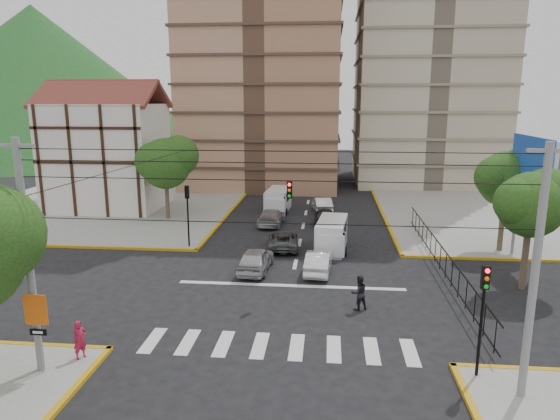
# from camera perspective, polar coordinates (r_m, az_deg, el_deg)

# --- Properties ---
(ground) EXTENTS (160.00, 160.00, 0.00)m
(ground) POSITION_cam_1_polar(r_m,az_deg,el_deg) (27.79, 1.05, -9.53)
(ground) COLOR black
(ground) RESTS_ON ground
(sidewalk_nw) EXTENTS (26.00, 26.00, 0.15)m
(sidewalk_nw) POSITION_cam_1_polar(r_m,az_deg,el_deg) (51.74, -19.74, 0.26)
(sidewalk_nw) COLOR gray
(sidewalk_nw) RESTS_ON ground
(sidewalk_ne) EXTENTS (26.00, 26.00, 0.15)m
(sidewalk_ne) POSITION_cam_1_polar(r_m,az_deg,el_deg) (50.17, 26.45, -0.69)
(sidewalk_ne) COLOR gray
(sidewalk_ne) RESTS_ON ground
(crosswalk_stripes) EXTENTS (12.00, 2.40, 0.01)m
(crosswalk_stripes) POSITION_cam_1_polar(r_m,az_deg,el_deg) (22.36, -0.21, -15.30)
(crosswalk_stripes) COLOR silver
(crosswalk_stripes) RESTS_ON ground
(stop_line) EXTENTS (13.00, 0.40, 0.01)m
(stop_line) POSITION_cam_1_polar(r_m,az_deg,el_deg) (28.90, 1.24, -8.63)
(stop_line) COLOR silver
(stop_line) RESTS_ON ground
(tudor_building) EXTENTS (10.80, 8.05, 12.23)m
(tudor_building) POSITION_cam_1_polar(r_m,az_deg,el_deg) (50.53, -19.14, 5.98)
(tudor_building) COLOR silver
(tudor_building) RESTS_ON ground
(distant_hill) EXTENTS (70.00, 70.00, 28.00)m
(distant_hill) POSITION_cam_1_polar(r_m,az_deg,el_deg) (111.41, -25.95, 13.19)
(distant_hill) COLOR #1B511B
(distant_hill) RESTS_ON ground
(park_fence) EXTENTS (0.10, 22.50, 1.66)m
(park_fence) POSITION_cam_1_polar(r_m,az_deg,el_deg) (32.69, 17.75, -6.70)
(park_fence) COLOR black
(park_fence) RESTS_ON ground
(billboard) EXTENTS (0.36, 6.20, 8.10)m
(billboard) POSITION_cam_1_polar(r_m,az_deg,el_deg) (34.32, 26.85, 3.76)
(billboard) COLOR slate
(billboard) RESTS_ON ground
(tree_park_a) EXTENTS (4.41, 3.60, 6.83)m
(tree_park_a) POSITION_cam_1_polar(r_m,az_deg,el_deg) (30.31, 26.91, 0.85)
(tree_park_a) COLOR #473828
(tree_park_a) RESTS_ON ground
(tree_park_c) EXTENTS (4.65, 3.80, 7.25)m
(tree_park_c) POSITION_cam_1_polar(r_m,az_deg,el_deg) (37.08, 24.58, 3.50)
(tree_park_c) COLOR #473828
(tree_park_c) RESTS_ON ground
(tree_tudor) EXTENTS (5.39, 4.40, 7.43)m
(tree_tudor) POSITION_cam_1_polar(r_m,az_deg,el_deg) (44.24, -12.85, 5.47)
(tree_tudor) COLOR #473828
(tree_tudor) RESTS_ON ground
(traffic_light_se) EXTENTS (0.28, 0.22, 4.40)m
(traffic_light_se) POSITION_cam_1_polar(r_m,az_deg,el_deg) (20.17, 22.20, -9.77)
(traffic_light_se) COLOR black
(traffic_light_se) RESTS_ON ground
(traffic_light_nw) EXTENTS (0.28, 0.22, 4.40)m
(traffic_light_nw) POSITION_cam_1_polar(r_m,az_deg,el_deg) (35.63, -10.52, 0.47)
(traffic_light_nw) COLOR black
(traffic_light_nw) RESTS_ON ground
(traffic_light_hanging) EXTENTS (18.00, 9.12, 0.92)m
(traffic_light_hanging) POSITION_cam_1_polar(r_m,az_deg,el_deg) (24.15, 0.72, 1.70)
(traffic_light_hanging) COLOR black
(traffic_light_hanging) RESTS_ON ground
(utility_pole_sw) EXTENTS (1.40, 0.28, 9.00)m
(utility_pole_sw) POSITION_cam_1_polar(r_m,az_deg,el_deg) (20.76, -26.80, -4.74)
(utility_pole_sw) COLOR slate
(utility_pole_sw) RESTS_ON ground
(utility_pole_se) EXTENTS (1.40, 0.28, 9.00)m
(utility_pole_se) POSITION_cam_1_polar(r_m,az_deg,el_deg) (18.95, 27.12, -6.34)
(utility_pole_se) COLOR slate
(utility_pole_se) RESTS_ON ground
(district_sign) EXTENTS (0.90, 0.12, 3.20)m
(district_sign) POSITION_cam_1_polar(r_m,az_deg,el_deg) (21.22, -26.05, -10.94)
(district_sign) COLOR slate
(district_sign) RESTS_ON ground
(van_right_lane) EXTENTS (2.36, 4.96, 2.15)m
(van_right_lane) POSITION_cam_1_polar(r_m,az_deg,el_deg) (35.23, 5.93, -2.98)
(van_right_lane) COLOR silver
(van_right_lane) RESTS_ON ground
(van_left_lane) EXTENTS (2.19, 4.88, 2.14)m
(van_left_lane) POSITION_cam_1_polar(r_m,az_deg,el_deg) (46.93, -0.27, 1.01)
(van_left_lane) COLOR silver
(van_left_lane) RESTS_ON ground
(car_silver_front_left) EXTENTS (2.04, 4.49, 1.49)m
(car_silver_front_left) POSITION_cam_1_polar(r_m,az_deg,el_deg) (31.06, -2.79, -5.66)
(car_silver_front_left) COLOR #B1B2B6
(car_silver_front_left) RESTS_ON ground
(car_white_front_right) EXTENTS (1.75, 4.26, 1.37)m
(car_white_front_right) POSITION_cam_1_polar(r_m,az_deg,el_deg) (30.88, 4.44, -5.91)
(car_white_front_right) COLOR silver
(car_white_front_right) RESTS_ON ground
(car_grey_mid_left) EXTENTS (2.47, 4.67, 1.25)m
(car_grey_mid_left) POSITION_cam_1_polar(r_m,az_deg,el_deg) (35.64, 0.36, -3.43)
(car_grey_mid_left) COLOR #575A5E
(car_grey_mid_left) RESTS_ON ground
(car_silver_rear_left) EXTENTS (2.27, 4.84, 1.37)m
(car_silver_rear_left) POSITION_cam_1_polar(r_m,az_deg,el_deg) (42.24, -0.96, -0.80)
(car_silver_rear_left) COLOR #A4A4A8
(car_silver_rear_left) RESTS_ON ground
(car_darkgrey_mid_right) EXTENTS (1.73, 4.29, 1.46)m
(car_darkgrey_mid_right) POSITION_cam_1_polar(r_m,az_deg,el_deg) (42.50, 5.11, -0.69)
(car_darkgrey_mid_right) COLOR #252527
(car_darkgrey_mid_right) RESTS_ON ground
(car_white_rear_right) EXTENTS (2.12, 4.52, 1.43)m
(car_white_rear_right) POSITION_cam_1_polar(r_m,az_deg,el_deg) (47.21, 4.84, 0.64)
(car_white_rear_right) COLOR silver
(car_white_rear_right) RESTS_ON ground
(pedestrian_sw_corner) EXTENTS (0.65, 0.70, 1.61)m
(pedestrian_sw_corner) POSITION_cam_1_polar(r_m,az_deg,el_deg) (22.33, -21.90, -13.59)
(pedestrian_sw_corner) COLOR #A81937
(pedestrian_sw_corner) RESTS_ON sidewalk_sw
(pedestrian_crosswalk) EXTENTS (1.08, 0.98, 1.80)m
(pedestrian_crosswalk) POSITION_cam_1_polar(r_m,az_deg,el_deg) (25.81, 9.01, -9.32)
(pedestrian_crosswalk) COLOR black
(pedestrian_crosswalk) RESTS_ON ground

